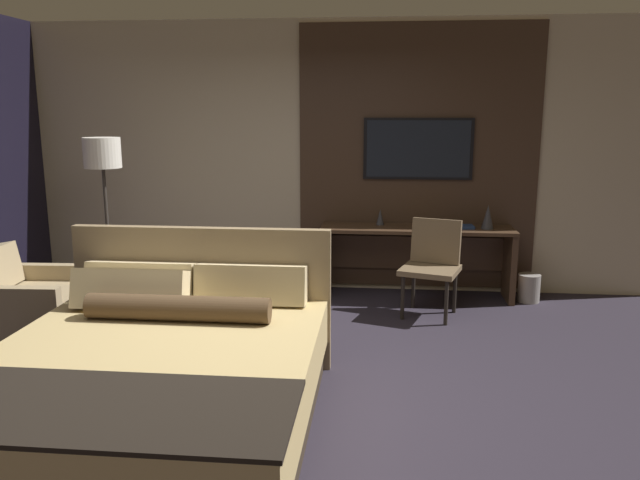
{
  "coord_description": "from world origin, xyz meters",
  "views": [
    {
      "loc": [
        0.71,
        -3.96,
        1.9
      ],
      "look_at": [
        0.24,
        0.85,
        0.89
      ],
      "focal_mm": 35.0,
      "sensor_mm": 36.0,
      "label": 1
    }
  ],
  "objects_px": {
    "waste_bin": "(529,288)",
    "tv": "(418,149)",
    "desk": "(416,249)",
    "armchair_by_window": "(31,306)",
    "desk_chair": "(433,259)",
    "vase_short": "(380,217)",
    "vase_tall": "(488,217)",
    "book": "(462,227)",
    "floor_lamp": "(103,167)",
    "bed": "(156,379)"
  },
  "relations": [
    {
      "from": "floor_lamp",
      "to": "book",
      "type": "xyz_separation_m",
      "value": [
        3.39,
        0.66,
        -0.63
      ]
    },
    {
      "from": "armchair_by_window",
      "to": "book",
      "type": "bearing_deg",
      "value": -72.52
    },
    {
      "from": "floor_lamp",
      "to": "book",
      "type": "height_order",
      "value": "floor_lamp"
    },
    {
      "from": "vase_tall",
      "to": "waste_bin",
      "type": "distance_m",
      "value": 0.84
    },
    {
      "from": "armchair_by_window",
      "to": "desk",
      "type": "bearing_deg",
      "value": -69.34
    },
    {
      "from": "bed",
      "to": "desk_chair",
      "type": "bearing_deg",
      "value": 52.68
    },
    {
      "from": "bed",
      "to": "book",
      "type": "height_order",
      "value": "bed"
    },
    {
      "from": "bed",
      "to": "vase_short",
      "type": "height_order",
      "value": "bed"
    },
    {
      "from": "desk_chair",
      "to": "vase_tall",
      "type": "distance_m",
      "value": 0.82
    },
    {
      "from": "desk",
      "to": "tv",
      "type": "distance_m",
      "value": 1.02
    },
    {
      "from": "waste_bin",
      "to": "armchair_by_window",
      "type": "bearing_deg",
      "value": -162.72
    },
    {
      "from": "tv",
      "to": "floor_lamp",
      "type": "bearing_deg",
      "value": -162.99
    },
    {
      "from": "desk_chair",
      "to": "waste_bin",
      "type": "bearing_deg",
      "value": 42.25
    },
    {
      "from": "bed",
      "to": "waste_bin",
      "type": "height_order",
      "value": "bed"
    },
    {
      "from": "vase_tall",
      "to": "vase_short",
      "type": "distance_m",
      "value": 1.07
    },
    {
      "from": "desk",
      "to": "vase_short",
      "type": "height_order",
      "value": "vase_short"
    },
    {
      "from": "desk",
      "to": "vase_tall",
      "type": "distance_m",
      "value": 0.78
    },
    {
      "from": "desk_chair",
      "to": "vase_short",
      "type": "distance_m",
      "value": 0.84
    },
    {
      "from": "floor_lamp",
      "to": "armchair_by_window",
      "type": "bearing_deg",
      "value": -116.59
    },
    {
      "from": "book",
      "to": "vase_short",
      "type": "bearing_deg",
      "value": 171.95
    },
    {
      "from": "vase_tall",
      "to": "book",
      "type": "relative_size",
      "value": 1.02
    },
    {
      "from": "armchair_by_window",
      "to": "vase_tall",
      "type": "xyz_separation_m",
      "value": [
        4.02,
        1.42,
        0.6
      ]
    },
    {
      "from": "bed",
      "to": "waste_bin",
      "type": "xyz_separation_m",
      "value": [
        2.82,
        2.84,
        -0.18
      ]
    },
    {
      "from": "vase_short",
      "to": "waste_bin",
      "type": "distance_m",
      "value": 1.65
    },
    {
      "from": "tv",
      "to": "book",
      "type": "relative_size",
      "value": 4.73
    },
    {
      "from": "desk",
      "to": "floor_lamp",
      "type": "bearing_deg",
      "value": -166.43
    },
    {
      "from": "desk_chair",
      "to": "floor_lamp",
      "type": "bearing_deg",
      "value": -159.4
    },
    {
      "from": "armchair_by_window",
      "to": "book",
      "type": "xyz_separation_m",
      "value": [
        3.77,
        1.42,
        0.5
      ]
    },
    {
      "from": "desk_chair",
      "to": "armchair_by_window",
      "type": "distance_m",
      "value": 3.58
    },
    {
      "from": "vase_tall",
      "to": "book",
      "type": "distance_m",
      "value": 0.27
    },
    {
      "from": "desk",
      "to": "armchair_by_window",
      "type": "xyz_separation_m",
      "value": [
        -3.32,
        -1.47,
        -0.25
      ]
    },
    {
      "from": "tv",
      "to": "desk_chair",
      "type": "relative_size",
      "value": 1.25
    },
    {
      "from": "waste_bin",
      "to": "desk",
      "type": "bearing_deg",
      "value": 175.87
    },
    {
      "from": "vase_tall",
      "to": "waste_bin",
      "type": "xyz_separation_m",
      "value": [
        0.44,
        -0.03,
        -0.71
      ]
    },
    {
      "from": "waste_bin",
      "to": "tv",
      "type": "bearing_deg",
      "value": 166.51
    },
    {
      "from": "tv",
      "to": "bed",
      "type": "bearing_deg",
      "value": -118.44
    },
    {
      "from": "floor_lamp",
      "to": "vase_tall",
      "type": "xyz_separation_m",
      "value": [
        3.64,
        0.66,
        -0.53
      ]
    },
    {
      "from": "floor_lamp",
      "to": "vase_short",
      "type": "bearing_deg",
      "value": 16.88
    },
    {
      "from": "desk",
      "to": "waste_bin",
      "type": "distance_m",
      "value": 1.19
    },
    {
      "from": "desk",
      "to": "tv",
      "type": "bearing_deg",
      "value": 90.0
    },
    {
      "from": "bed",
      "to": "vase_tall",
      "type": "height_order",
      "value": "bed"
    },
    {
      "from": "tv",
      "to": "floor_lamp",
      "type": "relative_size",
      "value": 0.67
    },
    {
      "from": "desk_chair",
      "to": "vase_short",
      "type": "xyz_separation_m",
      "value": [
        -0.5,
        0.62,
        0.29
      ]
    },
    {
      "from": "tv",
      "to": "desk_chair",
      "type": "xyz_separation_m",
      "value": [
        0.13,
        -0.73,
        -0.98
      ]
    },
    {
      "from": "tv",
      "to": "floor_lamp",
      "type": "distance_m",
      "value": 3.08
    },
    {
      "from": "tv",
      "to": "armchair_by_window",
      "type": "bearing_deg",
      "value": -153.49
    },
    {
      "from": "bed",
      "to": "waste_bin",
      "type": "bearing_deg",
      "value": 45.24
    },
    {
      "from": "tv",
      "to": "vase_short",
      "type": "xyz_separation_m",
      "value": [
        -0.37,
        -0.12,
        -0.69
      ]
    },
    {
      "from": "tv",
      "to": "book",
      "type": "bearing_deg",
      "value": -27.58
    },
    {
      "from": "desk",
      "to": "book",
      "type": "distance_m",
      "value": 0.51
    }
  ]
}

